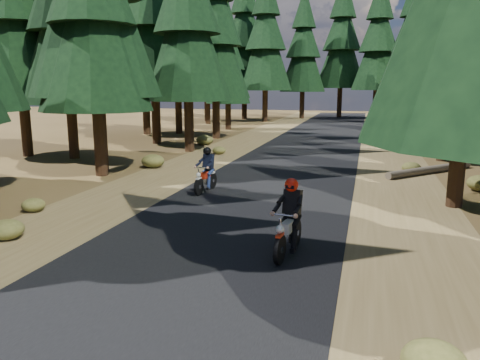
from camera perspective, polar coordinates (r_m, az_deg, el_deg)
ground at (r=11.89m, az=-1.91°, el=-6.59°), size 120.00×120.00×0.00m
road at (r=16.57m, az=3.19°, el=-1.39°), size 6.00×100.00×0.01m
shoulder_l at (r=18.07m, az=-11.22°, el=-0.52°), size 3.20×100.00×0.01m
shoulder_r at (r=16.27m, az=19.25°, el=-2.27°), size 3.20×100.00×0.01m
pine_forest at (r=32.30m, az=9.65°, el=18.79°), size 34.59×55.08×16.32m
log_near at (r=21.53m, az=22.21°, el=1.18°), size 3.83×4.12×0.32m
understory_shrubs at (r=19.27m, az=3.89°, el=1.22°), size 14.84×31.54×0.63m
rider_lead at (r=10.35m, az=5.92°, el=-6.11°), size 0.80×1.96×1.69m
rider_follow at (r=16.40m, az=-4.21°, el=0.33°), size 0.69×1.80×1.57m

